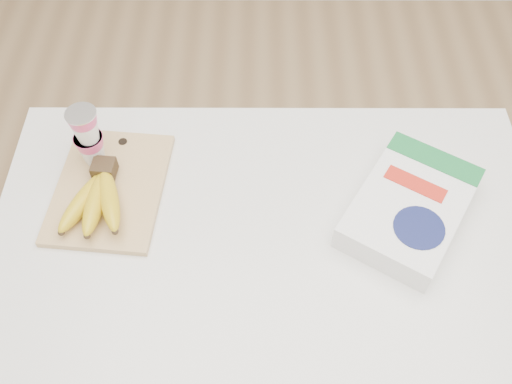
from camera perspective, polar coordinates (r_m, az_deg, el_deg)
room at (r=0.78m, az=1.98°, el=12.90°), size 4.00×4.00×4.00m
table at (r=1.55m, az=1.00°, el=-13.45°), size 1.15×0.77×0.86m
cutting_board at (r=1.27m, az=-14.39°, el=0.39°), size 0.25×0.33×0.02m
bananas at (r=1.22m, az=-15.65°, el=-0.58°), size 0.15×0.20×0.06m
yogurt_stack at (r=1.25m, az=-16.48°, el=5.42°), size 0.07×0.07×0.15m
cereal_box at (r=1.21m, az=15.11°, el=-1.49°), size 0.33×0.36×0.07m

